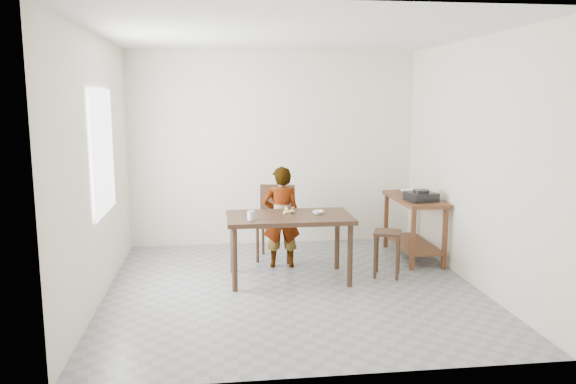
{
  "coord_description": "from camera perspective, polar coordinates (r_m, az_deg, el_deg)",
  "views": [
    {
      "loc": [
        -0.8,
        -5.84,
        2.05
      ],
      "look_at": [
        0.0,
        0.4,
        1.0
      ],
      "focal_mm": 35.0,
      "sensor_mm": 36.0,
      "label": 1
    }
  ],
  "objects": [
    {
      "name": "child",
      "position": [
        6.83,
        -0.69,
        -2.57
      ],
      "size": [
        0.48,
        0.33,
        1.25
      ],
      "primitive_type": "imported",
      "rotation": [
        0.0,
        0.0,
        3.07
      ],
      "color": "silver",
      "rests_on": "floor"
    },
    {
      "name": "prep_counter",
      "position": [
        7.47,
        12.62,
        -3.52
      ],
      "size": [
        0.5,
        1.2,
        0.8
      ],
      "primitive_type": null,
      "color": "#56301A",
      "rests_on": "floor"
    },
    {
      "name": "wall_right",
      "position": [
        6.52,
        18.39,
        2.83
      ],
      "size": [
        0.04,
        4.0,
        2.7
      ],
      "primitive_type": "cube",
      "color": "white",
      "rests_on": "ground"
    },
    {
      "name": "window_pane",
      "position": [
        6.17,
        -18.25,
        3.9
      ],
      "size": [
        0.02,
        1.1,
        1.3
      ],
      "primitive_type": "cube",
      "color": "white",
      "rests_on": "wall_left"
    },
    {
      "name": "wall_front",
      "position": [
        3.96,
        4.47,
        -0.7
      ],
      "size": [
        4.0,
        0.04,
        2.7
      ],
      "primitive_type": "cube",
      "color": "white",
      "rests_on": "ground"
    },
    {
      "name": "stool",
      "position": [
        6.65,
        10.03,
        -6.2
      ],
      "size": [
        0.4,
        0.4,
        0.54
      ],
      "primitive_type": null,
      "rotation": [
        0.0,
        0.0,
        -0.37
      ],
      "color": "#372316",
      "rests_on": "floor"
    },
    {
      "name": "dining_chair",
      "position": [
        7.2,
        -1.32,
        -3.2
      ],
      "size": [
        0.56,
        0.56,
        0.94
      ],
      "primitive_type": null,
      "rotation": [
        0.0,
        0.0,
        -0.26
      ],
      "color": "#372316",
      "rests_on": "floor"
    },
    {
      "name": "ceiling",
      "position": [
        5.93,
        0.51,
        15.97
      ],
      "size": [
        4.0,
        4.0,
        0.04
      ],
      "primitive_type": "cube",
      "color": "white",
      "rests_on": "wall_back"
    },
    {
      "name": "floor",
      "position": [
        6.24,
        0.48,
        -9.88
      ],
      "size": [
        4.0,
        4.0,
        0.04
      ],
      "primitive_type": "cube",
      "color": "gray",
      "rests_on": "ground"
    },
    {
      "name": "gas_burner",
      "position": [
        7.11,
        13.36,
        -0.45
      ],
      "size": [
        0.38,
        0.38,
        0.11
      ],
      "primitive_type": "cube",
      "rotation": [
        0.0,
        0.0,
        0.17
      ],
      "color": "black",
      "rests_on": "prep_counter"
    },
    {
      "name": "dining_table",
      "position": [
        6.41,
        0.11,
        -5.67
      ],
      "size": [
        1.4,
        0.8,
        0.75
      ],
      "primitive_type": null,
      "color": "#372316",
      "rests_on": "floor"
    },
    {
      "name": "glass_tumbler",
      "position": [
        6.09,
        -3.78,
        -2.4
      ],
      "size": [
        0.1,
        0.1,
        0.1
      ],
      "primitive_type": "cylinder",
      "rotation": [
        0.0,
        0.0,
        -0.32
      ],
      "color": "silver",
      "rests_on": "dining_table"
    },
    {
      "name": "serving_bowl",
      "position": [
        7.62,
        12.12,
        0.03
      ],
      "size": [
        0.27,
        0.27,
        0.05
      ],
      "primitive_type": "imported",
      "rotation": [
        0.0,
        0.0,
        -0.32
      ],
      "color": "white",
      "rests_on": "prep_counter"
    },
    {
      "name": "wall_left",
      "position": [
        6.0,
        -19.0,
        2.27
      ],
      "size": [
        0.04,
        4.0,
        2.7
      ],
      "primitive_type": "cube",
      "color": "white",
      "rests_on": "ground"
    },
    {
      "name": "banana",
      "position": [
        6.41,
        0.08,
        -1.98
      ],
      "size": [
        0.18,
        0.15,
        0.05
      ],
      "primitive_type": null,
      "rotation": [
        0.0,
        0.0,
        0.31
      ],
      "color": "#D8C04D",
      "rests_on": "dining_table"
    },
    {
      "name": "small_bowl",
      "position": [
        6.39,
        3.07,
        -2.08
      ],
      "size": [
        0.13,
        0.13,
        0.04
      ],
      "primitive_type": "imported",
      "rotation": [
        0.0,
        0.0,
        0.02
      ],
      "color": "white",
      "rests_on": "dining_table"
    },
    {
      "name": "wall_back",
      "position": [
        7.93,
        -1.5,
        4.4
      ],
      "size": [
        4.0,
        0.04,
        2.7
      ],
      "primitive_type": "cube",
      "color": "white",
      "rests_on": "ground"
    }
  ]
}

